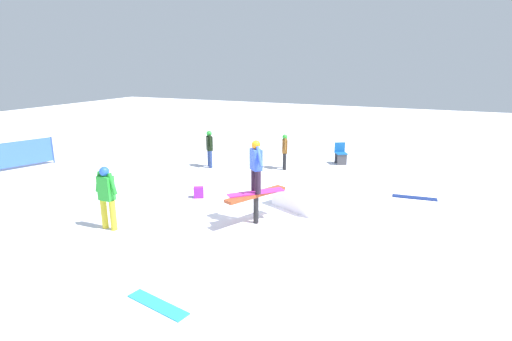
{
  "coord_description": "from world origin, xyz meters",
  "views": [
    {
      "loc": [
        8.92,
        3.98,
        4.09
      ],
      "look_at": [
        0.0,
        0.0,
        1.43
      ],
      "focal_mm": 28.0,
      "sensor_mm": 36.0,
      "label": 1
    }
  ],
  "objects_px": {
    "bystander_black": "(210,147)",
    "bystander_green": "(107,195)",
    "main_rider_on_rail": "(256,167)",
    "rail_feature": "(256,198)",
    "folding_chair": "(341,154)",
    "bystander_brown": "(285,150)",
    "loose_snowboard_cyan": "(158,305)",
    "loose_snowboard_navy": "(415,198)",
    "backpack_on_snow": "(199,192)"
  },
  "relations": [
    {
      "from": "main_rider_on_rail",
      "to": "loose_snowboard_navy",
      "type": "relative_size",
      "value": 1.06
    },
    {
      "from": "bystander_green",
      "to": "loose_snowboard_cyan",
      "type": "xyz_separation_m",
      "value": [
        2.2,
        3.16,
        -0.9
      ]
    },
    {
      "from": "bystander_brown",
      "to": "backpack_on_snow",
      "type": "bearing_deg",
      "value": -38.71
    },
    {
      "from": "rail_feature",
      "to": "backpack_on_snow",
      "type": "height_order",
      "value": "rail_feature"
    },
    {
      "from": "bystander_brown",
      "to": "loose_snowboard_navy",
      "type": "height_order",
      "value": "bystander_brown"
    },
    {
      "from": "loose_snowboard_cyan",
      "to": "bystander_black",
      "type": "bearing_deg",
      "value": 126.1
    },
    {
      "from": "backpack_on_snow",
      "to": "main_rider_on_rail",
      "type": "bearing_deg",
      "value": 125.01
    },
    {
      "from": "folding_chair",
      "to": "bystander_green",
      "type": "bearing_deg",
      "value": -143.78
    },
    {
      "from": "backpack_on_snow",
      "to": "loose_snowboard_navy",
      "type": "bearing_deg",
      "value": 173.39
    },
    {
      "from": "main_rider_on_rail",
      "to": "bystander_black",
      "type": "relative_size",
      "value": 0.93
    },
    {
      "from": "main_rider_on_rail",
      "to": "folding_chair",
      "type": "height_order",
      "value": "main_rider_on_rail"
    },
    {
      "from": "main_rider_on_rail",
      "to": "loose_snowboard_cyan",
      "type": "xyz_separation_m",
      "value": [
        4.06,
        -0.06,
        -1.5
      ]
    },
    {
      "from": "rail_feature",
      "to": "loose_snowboard_navy",
      "type": "height_order",
      "value": "rail_feature"
    },
    {
      "from": "bystander_brown",
      "to": "loose_snowboard_cyan",
      "type": "height_order",
      "value": "bystander_brown"
    },
    {
      "from": "rail_feature",
      "to": "main_rider_on_rail",
      "type": "relative_size",
      "value": 1.31
    },
    {
      "from": "rail_feature",
      "to": "main_rider_on_rail",
      "type": "height_order",
      "value": "main_rider_on_rail"
    },
    {
      "from": "main_rider_on_rail",
      "to": "bystander_brown",
      "type": "xyz_separation_m",
      "value": [
        -5.47,
        -1.21,
        -0.74
      ]
    },
    {
      "from": "bystander_black",
      "to": "loose_snowboard_cyan",
      "type": "xyz_separation_m",
      "value": [
        8.61,
        3.99,
        -0.82
      ]
    },
    {
      "from": "bystander_green",
      "to": "bystander_brown",
      "type": "bearing_deg",
      "value": -104.46
    },
    {
      "from": "rail_feature",
      "to": "bystander_black",
      "type": "xyz_separation_m",
      "value": [
        -4.55,
        -4.06,
        0.15
      ]
    },
    {
      "from": "bystander_black",
      "to": "folding_chair",
      "type": "height_order",
      "value": "bystander_black"
    },
    {
      "from": "loose_snowboard_navy",
      "to": "loose_snowboard_cyan",
      "type": "xyz_separation_m",
      "value": [
        7.9,
        -3.77,
        0.0
      ]
    },
    {
      "from": "folding_chair",
      "to": "rail_feature",
      "type": "bearing_deg",
      "value": -125.71
    },
    {
      "from": "bystander_brown",
      "to": "backpack_on_snow",
      "type": "distance_m",
      "value": 4.56
    },
    {
      "from": "bystander_black",
      "to": "backpack_on_snow",
      "type": "distance_m",
      "value": 3.82
    },
    {
      "from": "main_rider_on_rail",
      "to": "loose_snowboard_cyan",
      "type": "bearing_deg",
      "value": 42.43
    },
    {
      "from": "rail_feature",
      "to": "main_rider_on_rail",
      "type": "xyz_separation_m",
      "value": [
        0.0,
        0.0,
        0.83
      ]
    },
    {
      "from": "backpack_on_snow",
      "to": "folding_chair",
      "type": "bearing_deg",
      "value": -147.18
    },
    {
      "from": "bystander_brown",
      "to": "bystander_green",
      "type": "bearing_deg",
      "value": -37.99
    },
    {
      "from": "rail_feature",
      "to": "folding_chair",
      "type": "distance_m",
      "value": 7.24
    },
    {
      "from": "bystander_green",
      "to": "bystander_black",
      "type": "bearing_deg",
      "value": -81.72
    },
    {
      "from": "loose_snowboard_cyan",
      "to": "backpack_on_snow",
      "type": "bearing_deg",
      "value": 126.0
    },
    {
      "from": "bystander_green",
      "to": "loose_snowboard_cyan",
      "type": "distance_m",
      "value": 3.96
    },
    {
      "from": "folding_chair",
      "to": "main_rider_on_rail",
      "type": "bearing_deg",
      "value": -125.71
    },
    {
      "from": "rail_feature",
      "to": "main_rider_on_rail",
      "type": "bearing_deg",
      "value": 0.0
    },
    {
      "from": "bystander_black",
      "to": "bystander_green",
      "type": "xyz_separation_m",
      "value": [
        6.41,
        0.83,
        0.09
      ]
    },
    {
      "from": "loose_snowboard_navy",
      "to": "main_rider_on_rail",
      "type": "bearing_deg",
      "value": -139.33
    },
    {
      "from": "bystander_brown",
      "to": "loose_snowboard_navy",
      "type": "xyz_separation_m",
      "value": [
        1.64,
        4.91,
        -0.76
      ]
    },
    {
      "from": "bystander_brown",
      "to": "loose_snowboard_navy",
      "type": "distance_m",
      "value": 5.24
    },
    {
      "from": "main_rider_on_rail",
      "to": "rail_feature",
      "type": "bearing_deg",
      "value": 0.0
    },
    {
      "from": "rail_feature",
      "to": "folding_chair",
      "type": "xyz_separation_m",
      "value": [
        -7.21,
        0.62,
        -0.27
      ]
    },
    {
      "from": "bystander_black",
      "to": "rail_feature",
      "type": "bearing_deg",
      "value": -179.03
    },
    {
      "from": "loose_snowboard_cyan",
      "to": "backpack_on_snow",
      "type": "relative_size",
      "value": 3.8
    },
    {
      "from": "bystander_black",
      "to": "folding_chair",
      "type": "distance_m",
      "value": 5.4
    },
    {
      "from": "bystander_black",
      "to": "loose_snowboard_navy",
      "type": "height_order",
      "value": "bystander_black"
    },
    {
      "from": "bystander_green",
      "to": "loose_snowboard_navy",
      "type": "distance_m",
      "value": 9.02
    },
    {
      "from": "backpack_on_snow",
      "to": "rail_feature",
      "type": "bearing_deg",
      "value": 125.01
    },
    {
      "from": "bystander_black",
      "to": "folding_chair",
      "type": "relative_size",
      "value": 1.68
    },
    {
      "from": "main_rider_on_rail",
      "to": "loose_snowboard_cyan",
      "type": "relative_size",
      "value": 1.07
    },
    {
      "from": "main_rider_on_rail",
      "to": "bystander_green",
      "type": "xyz_separation_m",
      "value": [
        1.86,
        -3.23,
        -0.6
      ]
    }
  ]
}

